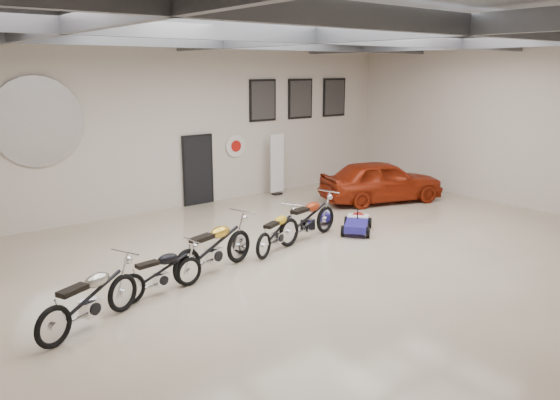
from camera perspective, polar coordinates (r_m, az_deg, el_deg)
floor at (r=12.23m, az=3.48°, el=-6.06°), size 16.00×12.00×0.01m
ceiling at (r=11.56m, az=3.85°, el=18.00°), size 16.00×12.00×0.01m
back_wall at (r=16.57m, az=-10.37°, el=7.79°), size 16.00×0.02×5.00m
right_wall at (r=17.94m, az=23.32°, el=7.34°), size 0.02×12.00×5.00m
ceiling_beams at (r=11.54m, az=3.83°, el=16.76°), size 15.80×11.80×0.32m
door at (r=16.96m, az=-8.59°, el=3.04°), size 0.92×0.08×2.10m
logo_plaque at (r=15.06m, az=-24.00°, el=7.45°), size 2.30×0.06×1.16m
poster_left at (r=18.08m, az=-1.82°, el=10.37°), size 1.05×0.08×1.35m
poster_mid at (r=19.06m, az=2.13°, el=10.53°), size 1.05×0.08×1.35m
poster_right at (r=20.13m, az=5.68°, el=10.63°), size 1.05×0.08×1.35m
oil_sign at (r=17.58m, az=-4.68°, el=5.65°), size 0.72×0.10×0.72m
banner_stand at (r=18.09m, az=-0.31°, el=3.64°), size 0.54×0.24×1.97m
motorcycle_silver at (r=9.38m, az=-19.30°, el=-9.56°), size 2.14×1.41×1.07m
motorcycle_black at (r=10.38m, az=-12.36°, el=-7.28°), size 1.82×0.74×0.92m
motorcycle_gold at (r=11.26m, az=-6.93°, el=-4.79°), size 2.31×1.27×1.15m
motorcycle_yellow at (r=12.54m, az=-0.28°, el=-3.22°), size 1.92×1.28×0.96m
motorcycle_red at (r=13.38m, az=2.93°, el=-1.84°), size 2.21×1.09×1.10m
go_kart at (r=14.28m, az=8.08°, el=-2.07°), size 1.67×1.56×0.57m
vintage_car at (r=17.48m, az=10.56°, el=1.99°), size 2.71×4.20×1.33m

